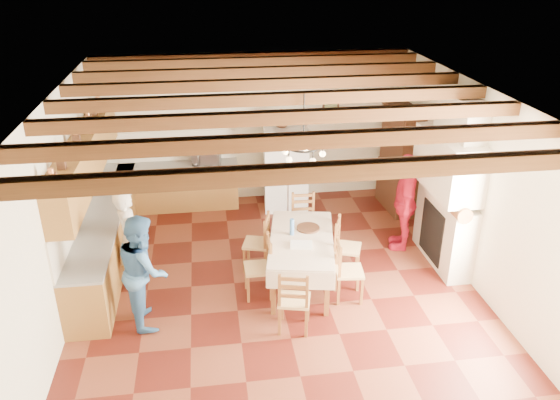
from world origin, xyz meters
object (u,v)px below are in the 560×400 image
at_px(refrigerator, 286,168).
at_px(chair_right_near, 349,270).
at_px(dining_table, 301,243).
at_px(person_woman_blue, 144,270).
at_px(chair_left_far, 256,242).
at_px(chair_right_far, 348,247).
at_px(person_woman_red, 405,202).
at_px(chair_end_near, 294,299).
at_px(microwave, 206,156).
at_px(person_man, 130,239).
at_px(chair_left_near, 258,267).
at_px(chair_end_far, 304,222).
at_px(hutch, 400,159).

height_order(refrigerator, chair_right_near, refrigerator).
height_order(dining_table, person_woman_blue, person_woman_blue).
height_order(chair_left_far, chair_right_near, same).
bearing_deg(person_woman_blue, chair_right_far, -87.00).
bearing_deg(chair_right_near, person_woman_red, -36.75).
bearing_deg(person_woman_red, chair_end_near, -29.70).
relative_size(chair_right_far, chair_end_near, 1.00).
distance_m(person_woman_blue, microwave, 3.81).
relative_size(person_man, microwave, 2.92).
xyz_separation_m(person_woman_red, microwave, (-3.29, 2.18, 0.19)).
bearing_deg(person_woman_blue, person_man, 4.99).
bearing_deg(chair_end_near, dining_table, -90.41).
bearing_deg(chair_end_near, chair_right_near, -132.48).
height_order(chair_right_near, microwave, microwave).
bearing_deg(chair_left_near, microwave, -168.88).
distance_m(refrigerator, chair_left_near, 3.15).
bearing_deg(microwave, chair_right_far, -47.20).
distance_m(chair_left_near, person_woman_red, 2.88).
relative_size(chair_end_far, microwave, 1.76).
bearing_deg(chair_end_far, person_man, -162.25).
relative_size(hutch, chair_end_far, 2.16).
distance_m(chair_left_near, chair_end_near, 0.96).
relative_size(chair_end_near, person_man, 0.60).
relative_size(chair_end_far, person_woman_blue, 0.59).
distance_m(chair_right_near, chair_end_far, 1.68).
height_order(chair_end_near, person_woman_red, person_woman_red).
bearing_deg(chair_left_near, chair_right_far, 104.86).
distance_m(person_woman_blue, person_woman_red, 4.48).
relative_size(refrigerator, chair_end_near, 1.76).
relative_size(refrigerator, hutch, 0.81).
bearing_deg(chair_right_far, chair_left_near, 126.39).
relative_size(chair_right_near, chair_right_far, 1.00).
distance_m(chair_right_near, person_man, 3.31).
bearing_deg(dining_table, person_woman_blue, -165.17).
bearing_deg(microwave, chair_left_far, -67.74).
xyz_separation_m(dining_table, microwave, (-1.35, 3.08, 0.34)).
xyz_separation_m(chair_end_near, person_woman_blue, (-1.99, 0.49, 0.33)).
xyz_separation_m(chair_left_far, person_man, (-1.93, -0.19, 0.32)).
distance_m(hutch, chair_left_far, 3.61).
bearing_deg(chair_right_far, person_woman_blue, 125.63).
xyz_separation_m(dining_table, person_woman_red, (1.94, 0.90, 0.14)).
relative_size(hutch, chair_left_near, 2.16).
distance_m(chair_end_near, chair_end_far, 2.30).
bearing_deg(chair_end_near, chair_left_far, -63.55).
height_order(hutch, dining_table, hutch).
bearing_deg(chair_left_near, person_man, -106.99).
bearing_deg(chair_left_far, microwave, -148.65).
relative_size(person_woman_blue, person_woman_red, 0.94).
relative_size(hutch, person_woman_red, 1.21).
bearing_deg(hutch, refrigerator, 167.13).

